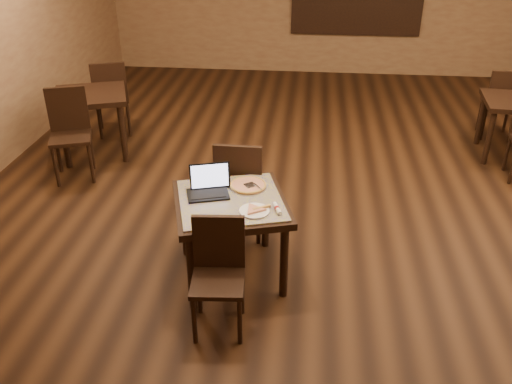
# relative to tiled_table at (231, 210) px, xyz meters

# --- Properties ---
(ground) EXTENTS (10.00, 10.00, 0.00)m
(ground) POSITION_rel_tiled_table_xyz_m (0.86, 1.45, -0.66)
(ground) COLOR black
(ground) RESTS_ON ground
(tiled_table) EXTENTS (1.14, 1.14, 0.76)m
(tiled_table) POSITION_rel_tiled_table_xyz_m (0.00, 0.00, 0.00)
(tiled_table) COLOR black
(tiled_table) RESTS_ON ground
(chair_main_near) EXTENTS (0.43, 0.43, 0.92)m
(chair_main_near) POSITION_rel_tiled_table_xyz_m (-0.01, -0.62, -0.14)
(chair_main_near) COLOR black
(chair_main_near) RESTS_ON ground
(chair_main_far) EXTENTS (0.46, 0.46, 1.03)m
(chair_main_far) POSITION_rel_tiled_table_xyz_m (-0.00, 0.61, -0.08)
(chair_main_far) COLOR black
(chair_main_far) RESTS_ON ground
(laptop) EXTENTS (0.40, 0.36, 0.24)m
(laptop) POSITION_rel_tiled_table_xyz_m (-0.20, 0.11, 0.16)
(laptop) COLOR black
(laptop) RESTS_ON tiled_table
(plate) EXTENTS (0.25, 0.25, 0.01)m
(plate) POSITION_rel_tiled_table_xyz_m (0.22, -0.18, 0.11)
(plate) COLOR white
(plate) RESTS_ON tiled_table
(pizza_slice) EXTENTS (0.27, 0.27, 0.02)m
(pizza_slice) POSITION_rel_tiled_table_xyz_m (0.22, -0.18, 0.13)
(pizza_slice) COLOR beige
(pizza_slice) RESTS_ON plate
(pizza_pan) EXTENTS (0.35, 0.35, 0.01)m
(pizza_pan) POSITION_rel_tiled_table_xyz_m (0.12, 0.24, 0.11)
(pizza_pan) COLOR silver
(pizza_pan) RESTS_ON tiled_table
(pizza_whole) EXTENTS (0.32, 0.32, 0.02)m
(pizza_whole) POSITION_rel_tiled_table_xyz_m (0.12, 0.24, 0.12)
(pizza_whole) COLOR beige
(pizza_whole) RESTS_ON pizza_pan
(spatula) EXTENTS (0.20, 0.23, 0.01)m
(spatula) POSITION_rel_tiled_table_xyz_m (0.14, 0.22, 0.13)
(spatula) COLOR silver
(spatula) RESTS_ON pizza_whole
(napkin_roll) EXTENTS (0.09, 0.17, 0.04)m
(napkin_roll) POSITION_rel_tiled_table_xyz_m (0.40, -0.14, 0.12)
(napkin_roll) COLOR white
(napkin_roll) RESTS_ON tiled_table
(other_table_a_chair_far) EXTENTS (0.46, 0.46, 0.98)m
(other_table_a_chair_far) POSITION_rel_tiled_table_xyz_m (3.19, 3.45, -0.11)
(other_table_a_chair_far) COLOR black
(other_table_a_chair_far) RESTS_ON ground
(other_table_b) EXTENTS (1.12, 1.12, 0.82)m
(other_table_b) POSITION_rel_tiled_table_xyz_m (-2.14, 2.39, 0.02)
(other_table_b) COLOR black
(other_table_b) RESTS_ON ground
(other_table_b_chair_near) EXTENTS (0.59, 0.59, 1.06)m
(other_table_b_chair_near) POSITION_rel_tiled_table_xyz_m (-2.17, 1.77, -0.06)
(other_table_b_chair_near) COLOR black
(other_table_b_chair_near) RESTS_ON ground
(other_table_b_chair_far) EXTENTS (0.59, 0.59, 1.06)m
(other_table_b_chair_far) POSITION_rel_tiled_table_xyz_m (-2.10, 3.01, -0.06)
(other_table_b_chair_far) COLOR black
(other_table_b_chair_far) RESTS_ON ground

